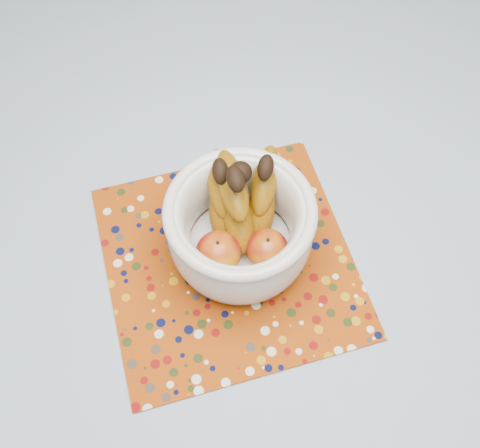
# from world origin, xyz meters

# --- Properties ---
(table) EXTENTS (1.20, 1.20, 0.75)m
(table) POSITION_xyz_m (0.00, 0.00, 0.67)
(table) COLOR brown
(table) RESTS_ON ground
(tablecloth) EXTENTS (1.32, 1.32, 0.01)m
(tablecloth) POSITION_xyz_m (0.00, 0.00, 0.76)
(tablecloth) COLOR slate
(tablecloth) RESTS_ON table
(placemat) EXTENTS (0.48, 0.48, 0.00)m
(placemat) POSITION_xyz_m (-0.07, -0.05, 0.76)
(placemat) COLOR #863307
(placemat) RESTS_ON tablecloth
(fruit_bowl) EXTENTS (0.22, 0.24, 0.19)m
(fruit_bowl) POSITION_xyz_m (-0.05, -0.02, 0.84)
(fruit_bowl) COLOR silver
(fruit_bowl) RESTS_ON placemat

